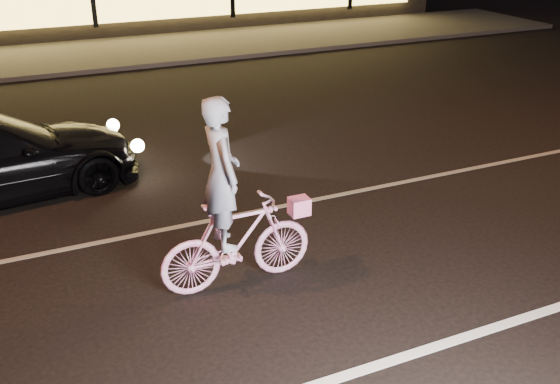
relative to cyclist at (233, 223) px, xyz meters
name	(u,v)px	position (x,y,z in m)	size (l,w,h in m)	color
ground	(311,285)	(0.80, -0.37, -0.80)	(90.00, 90.00, 0.00)	black
lane_stripe_near	(382,364)	(0.80, -1.87, -0.80)	(60.00, 0.12, 0.01)	silver
lane_stripe_far	(248,213)	(0.80, 1.63, -0.80)	(60.00, 0.10, 0.01)	gray
sidewalk	(108,53)	(0.80, 12.63, -0.74)	(30.00, 4.00, 0.12)	#383533
cyclist	(233,223)	(0.00, 0.00, 0.00)	(1.79, 0.62, 2.26)	#EB3A97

